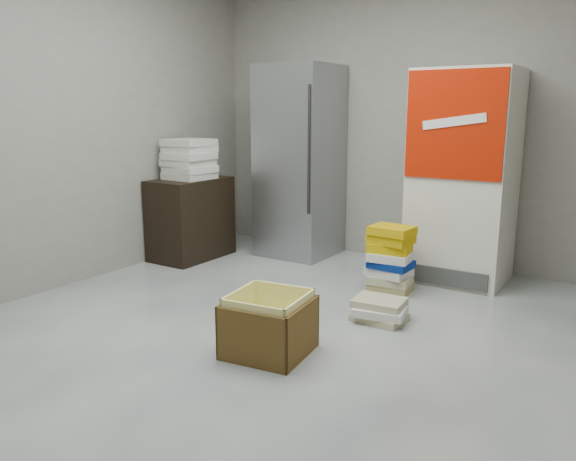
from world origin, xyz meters
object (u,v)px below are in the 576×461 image
(phonebook_stack_main, at_px, (390,259))
(cardboard_box, at_px, (269,329))
(wood_shelf, at_px, (191,218))
(coke_cooler, at_px, (463,177))
(steel_fridge, at_px, (300,162))

(phonebook_stack_main, xyz_separation_m, cardboard_box, (-0.15, -1.52, -0.12))
(wood_shelf, bearing_deg, coke_cooler, 16.28)
(coke_cooler, relative_size, wood_shelf, 2.25)
(wood_shelf, bearing_deg, steel_fridge, 41.31)
(coke_cooler, distance_m, cardboard_box, 2.37)
(coke_cooler, xyz_separation_m, wood_shelf, (-2.48, -0.72, -0.50))
(steel_fridge, relative_size, cardboard_box, 3.63)
(wood_shelf, xyz_separation_m, phonebook_stack_main, (2.12, 0.06, -0.12))
(phonebook_stack_main, bearing_deg, cardboard_box, -95.70)
(steel_fridge, relative_size, wood_shelf, 2.37)
(phonebook_stack_main, relative_size, cardboard_box, 1.05)
(steel_fridge, xyz_separation_m, cardboard_box, (1.14, -2.19, -0.79))
(steel_fridge, height_order, cardboard_box, steel_fridge)
(coke_cooler, bearing_deg, cardboard_box, -103.17)
(wood_shelf, bearing_deg, phonebook_stack_main, 1.55)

